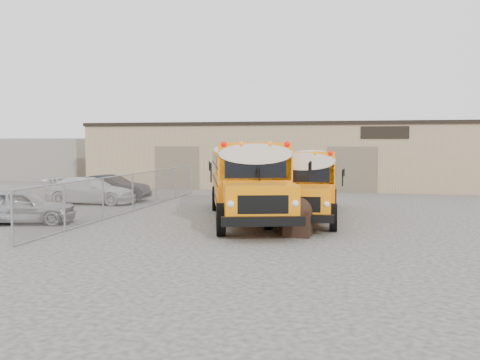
% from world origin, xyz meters
% --- Properties ---
extents(ground, '(120.00, 120.00, 0.00)m').
position_xyz_m(ground, '(0.00, 0.00, 0.00)').
color(ground, '#343230').
rests_on(ground, ground).
extents(warehouse, '(30.20, 10.20, 4.67)m').
position_xyz_m(warehouse, '(-0.00, 19.99, 2.37)').
color(warehouse, tan).
rests_on(warehouse, ground).
extents(chainlink_fence, '(0.07, 18.07, 1.81)m').
position_xyz_m(chainlink_fence, '(-6.00, 3.00, 0.90)').
color(chainlink_fence, gray).
rests_on(chainlink_fence, ground).
extents(distant_building_left, '(8.00, 6.00, 3.60)m').
position_xyz_m(distant_building_left, '(-22.00, 22.00, 1.80)').
color(distant_building_left, gray).
rests_on(distant_building_left, ground).
extents(school_bus_left, '(5.87, 11.59, 3.30)m').
position_xyz_m(school_bus_left, '(-2.29, 8.83, 1.91)').
color(school_bus_left, orange).
rests_on(school_bus_left, ground).
extents(school_bus_right, '(3.15, 10.16, 2.94)m').
position_xyz_m(school_bus_right, '(1.89, 9.47, 1.70)').
color(school_bus_right, orange).
rests_on(school_bus_right, ground).
extents(tarp_bundle, '(1.00, 1.00, 1.37)m').
position_xyz_m(tarp_bundle, '(2.40, -2.04, 0.70)').
color(tarp_bundle, black).
rests_on(tarp_bundle, ground).
extents(car_silver, '(4.43, 2.80, 1.40)m').
position_xyz_m(car_silver, '(-8.69, -1.58, 0.70)').
color(car_silver, '#A8A8AD').
rests_on(car_silver, ground).
extents(car_white, '(4.91, 2.14, 1.40)m').
position_xyz_m(car_white, '(-9.50, 5.50, 0.70)').
color(car_white, silver).
rests_on(car_white, ground).
extents(car_dark, '(4.42, 1.66, 1.44)m').
position_xyz_m(car_dark, '(-9.14, 7.03, 0.72)').
color(car_dark, black).
rests_on(car_dark, ground).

